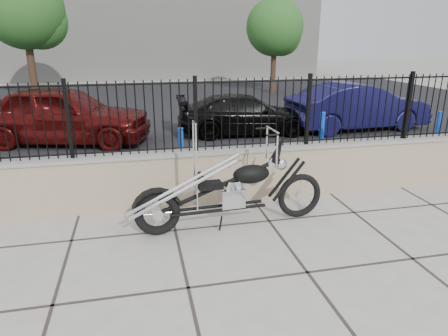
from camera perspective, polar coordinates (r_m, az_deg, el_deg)
name	(u,v)px	position (r m, az deg, el deg)	size (l,w,h in m)	color
ground_plane	(307,273)	(5.26, 11.83, -14.41)	(90.00, 90.00, 0.00)	#99968E
parking_lot	(184,108)	(16.85, -5.68, 8.59)	(30.00, 30.00, 0.00)	black
retaining_wall	(252,173)	(7.17, 4.04, -0.71)	(14.00, 0.36, 0.96)	gray
iron_fence	(254,113)	(6.90, 4.24, 7.81)	(14.00, 0.08, 1.20)	black
background_building	(158,19)	(30.58, -9.36, 20.28)	(22.00, 6.00, 8.00)	beige
chopper_motorcycle	(228,174)	(5.96, 0.62, -0.88)	(2.84, 0.50, 1.70)	black
car_red	(63,115)	(11.76, -22.00, 7.09)	(1.87, 4.66, 1.59)	#460A0A
car_black	(245,114)	(12.06, 3.05, 7.64)	(1.65, 4.05, 1.18)	black
car_blue	(357,107)	(13.28, 18.50, 8.32)	(1.54, 4.40, 1.45)	#12103D
bollard_a	(181,149)	(8.73, -6.12, 2.66)	(0.11, 0.11, 0.95)	blue
bollard_b	(322,133)	(10.28, 13.76, 4.89)	(0.13, 0.13, 1.04)	#0B1CAB
bollard_c	(438,128)	(12.20, 28.24, 5.01)	(0.11, 0.11, 0.92)	#0C5DB8
tree_left	(23,5)	(20.75, -26.81, 20.11)	(3.49, 3.49, 5.90)	#382619
tree_right	(275,24)	(21.42, 7.28, 19.69)	(2.87, 2.87, 4.84)	#382619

